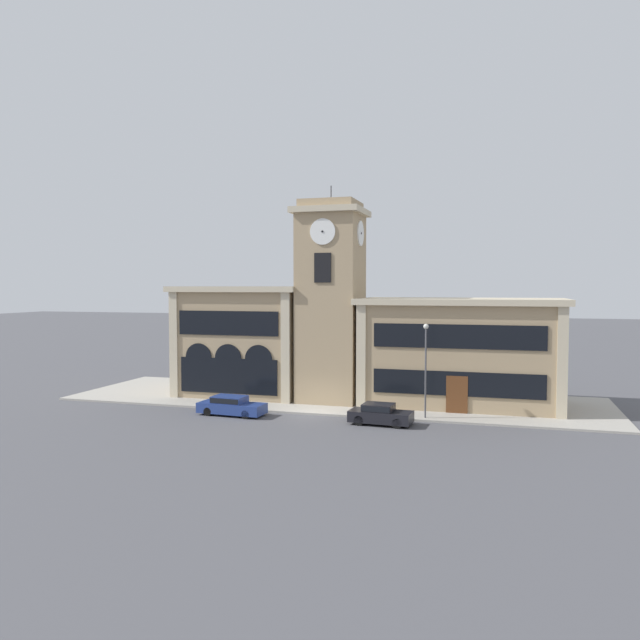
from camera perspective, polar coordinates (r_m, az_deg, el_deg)
ground_plane at (r=44.55m, az=-0.82°, el=-8.70°), size 300.00×300.00×0.00m
sidewalk_kerb at (r=50.41m, az=1.29°, el=-7.23°), size 42.34×12.46×0.15m
clock_tower at (r=48.69m, az=1.01°, el=1.65°), size 5.30×5.30×16.89m
town_hall_left_wing at (r=52.75m, az=-6.71°, el=-1.85°), size 10.94×8.18×9.11m
town_hall_right_wing at (r=48.70m, az=12.75°, el=-2.85°), size 15.27×8.18×8.20m
parked_car_near at (r=44.88m, az=-8.13°, el=-7.72°), size 4.89×2.11×1.36m
parked_car_mid at (r=41.67m, az=5.51°, el=-8.52°), size 4.22×2.07×1.38m
street_lamp at (r=42.90m, az=9.64°, el=-3.38°), size 0.36×0.36×6.42m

